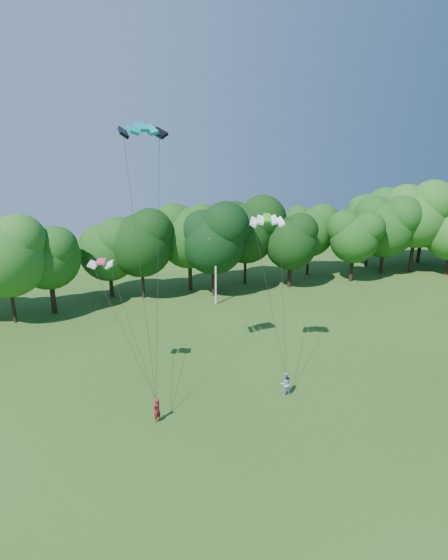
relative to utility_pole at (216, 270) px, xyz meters
name	(u,v)px	position (x,y,z in m)	size (l,w,h in m)	color
ground	(336,511)	(-4.79, -31.39, -4.24)	(160.00, 160.00, 0.00)	#204C14
utility_pole	(216,270)	(0.00, 0.00, 0.00)	(1.64, 0.32, 8.25)	silver
kite_flyer_left	(157,410)	(-11.75, -20.47, -3.35)	(0.65, 0.43, 1.78)	#A91521
kite_flyer_right	(285,383)	(-1.90, -20.59, -3.30)	(0.91, 0.71, 1.88)	#A1B7DF
kite_teal	(141,127)	(-10.93, -16.04, 15.10)	(3.23, 1.77, 0.67)	#059694
kite_green	(267,218)	(-1.53, -16.00, 8.57)	(2.84, 2.00, 0.59)	green
kite_pink	(101,262)	(-14.12, -14.71, 5.95)	(1.97, 1.38, 0.31)	#D63B72
tree_back_center	(214,237)	(0.84, 3.03, 3.34)	(8.35, 8.35, 12.14)	black
tree_back_east	(370,216)	(28.17, 7.99, 3.68)	(8.72, 8.72, 12.69)	#321D14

